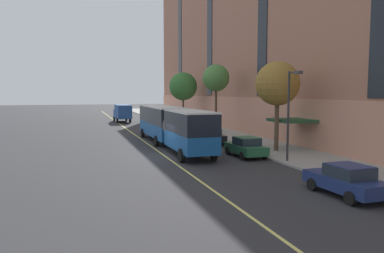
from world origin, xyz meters
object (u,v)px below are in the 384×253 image
at_px(parked_car_green_4, 246,147).
at_px(box_truck, 122,112).
at_px(parked_car_black_0, 164,120).
at_px(street_tree_mid_block, 277,84).
at_px(parked_car_champagne_6, 153,117).
at_px(street_lamp, 290,106).
at_px(parked_car_navy_5, 346,180).
at_px(parked_car_black_3, 209,136).
at_px(city_bus, 170,124).
at_px(street_tree_far_downtown, 183,86).
at_px(street_tree_far_uptown, 216,78).
at_px(parked_car_silver_1, 178,125).
at_px(fire_hydrant, 214,134).

xyz_separation_m(parked_car_green_4, box_truck, (-5.03, 36.88, 0.88)).
bearing_deg(parked_car_black_0, parked_car_green_4, -90.19).
bearing_deg(street_tree_mid_block, parked_car_champagne_6, 95.48).
relative_size(parked_car_black_0, street_lamp, 0.73).
bearing_deg(parked_car_navy_5, parked_car_champagne_6, 89.73).
height_order(parked_car_champagne_6, street_lamp, street_lamp).
height_order(parked_car_green_4, box_truck, box_truck).
relative_size(parked_car_black_3, box_truck, 0.71).
distance_m(city_bus, parked_car_black_3, 4.32).
bearing_deg(box_truck, street_lamp, -80.44).
xyz_separation_m(city_bus, street_lamp, (5.96, -10.54, 1.98)).
height_order(parked_car_black_3, parked_car_navy_5, same).
height_order(parked_car_navy_5, street_tree_far_downtown, street_tree_far_downtown).
height_order(city_bus, street_tree_far_uptown, street_tree_far_uptown).
relative_size(parked_car_silver_1, parked_car_black_3, 1.00).
bearing_deg(parked_car_silver_1, street_tree_mid_block, -80.10).
distance_m(box_truck, street_lamp, 40.88).
xyz_separation_m(parked_car_silver_1, parked_car_champagne_6, (-0.01, 15.74, -0.00)).
bearing_deg(parked_car_silver_1, box_truck, 107.19).
relative_size(parked_car_silver_1, street_tree_far_uptown, 0.59).
bearing_deg(street_tree_far_downtown, parked_car_green_4, -96.60).
bearing_deg(street_tree_far_uptown, street_tree_far_downtown, 90.00).
xyz_separation_m(street_lamp, fire_hydrant, (-0.10, 14.80, -3.57)).
bearing_deg(parked_car_navy_5, street_lamp, 76.71).
distance_m(parked_car_navy_5, street_tree_mid_block, 14.13).
bearing_deg(parked_car_silver_1, city_bus, -107.95).
bearing_deg(parked_car_green_4, street_tree_far_uptown, 77.51).
xyz_separation_m(street_tree_mid_block, street_tree_far_uptown, (0.00, 14.07, 0.95)).
xyz_separation_m(street_tree_mid_block, fire_hydrant, (-1.75, 10.14, -5.18)).
height_order(parked_car_black_0, street_tree_far_uptown, street_tree_far_uptown).
height_order(parked_car_green_4, street_tree_mid_block, street_tree_mid_block).
xyz_separation_m(parked_car_black_0, parked_car_silver_1, (-0.02, -8.29, 0.00)).
xyz_separation_m(parked_car_green_4, fire_hydrant, (1.65, 11.44, -0.29)).
distance_m(street_tree_far_downtown, street_lamp, 32.89).
bearing_deg(parked_car_black_0, street_tree_far_downtown, 12.84).
distance_m(parked_car_green_4, street_lamp, 5.02).
height_order(box_truck, street_tree_mid_block, street_tree_mid_block).
bearing_deg(street_tree_far_uptown, city_bus, -132.91).
bearing_deg(parked_car_green_4, parked_car_black_3, 91.07).
xyz_separation_m(parked_car_champagne_6, street_lamp, (1.69, -39.49, 3.29)).
bearing_deg(street_lamp, street_tree_mid_block, 70.44).
bearing_deg(street_tree_far_uptown, parked_car_champagne_6, 99.14).
distance_m(parked_car_silver_1, parked_car_green_4, 20.39).
distance_m(street_tree_far_uptown, fire_hydrant, 7.49).
bearing_deg(city_bus, parked_car_black_0, 78.69).
bearing_deg(street_tree_far_uptown, fire_hydrant, -114.07).
xyz_separation_m(parked_car_green_4, street_tree_far_downtown, (3.40, 29.43, 5.11)).
bearing_deg(parked_car_black_3, street_tree_far_uptown, 64.68).
height_order(parked_car_silver_1, street_tree_far_uptown, street_tree_far_uptown).
bearing_deg(street_lamp, parked_car_green_4, 117.47).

